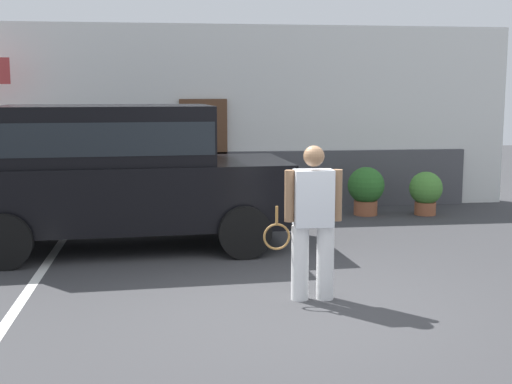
{
  "coord_description": "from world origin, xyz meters",
  "views": [
    {
      "loc": [
        -1.39,
        -6.89,
        2.26
      ],
      "look_at": [
        -0.32,
        1.2,
        1.05
      ],
      "focal_mm": 48.26,
      "sensor_mm": 36.0,
      "label": 1
    }
  ],
  "objects": [
    {
      "name": "tennis_player_man",
      "position": [
        0.16,
        0.23,
        0.87
      ],
      "size": [
        0.88,
        0.27,
        1.68
      ],
      "rotation": [
        0.0,
        0.0,
        3.11
      ],
      "color": "white",
      "rests_on": "ground_plane"
    },
    {
      "name": "potted_plant_secondary",
      "position": [
        3.31,
        5.01,
        0.44
      ],
      "size": [
        0.6,
        0.6,
        0.79
      ],
      "color": "#9E5638",
      "rests_on": "ground_plane"
    },
    {
      "name": "potted_plant_by_porch",
      "position": [
        2.22,
        5.14,
        0.49
      ],
      "size": [
        0.67,
        0.67,
        0.88
      ],
      "color": "#9E5638",
      "rests_on": "ground_plane"
    },
    {
      "name": "house_frontage",
      "position": [
        -0.01,
        6.31,
        1.64
      ],
      "size": [
        10.7,
        0.4,
        3.49
      ],
      "color": "white",
      "rests_on": "ground_plane"
    },
    {
      "name": "parked_suv",
      "position": [
        -2.07,
        3.03,
        1.15
      ],
      "size": [
        4.7,
        2.38,
        2.05
      ],
      "rotation": [
        0.0,
        0.0,
        0.06
      ],
      "color": "black",
      "rests_on": "ground_plane"
    },
    {
      "name": "parking_stripe_0",
      "position": [
        -2.97,
        1.5,
        0.0
      ],
      "size": [
        0.12,
        4.4,
        0.01
      ],
      "primitive_type": "cube",
      "color": "silver",
      "rests_on": "ground_plane"
    },
    {
      "name": "ground_plane",
      "position": [
        0.0,
        0.0,
        0.0
      ],
      "size": [
        40.0,
        40.0,
        0.0
      ],
      "primitive_type": "plane",
      "color": "#38383A"
    }
  ]
}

